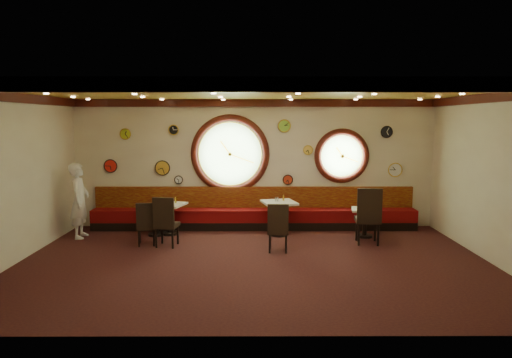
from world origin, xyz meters
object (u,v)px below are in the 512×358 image
Objects in this scene: table_d at (365,219)px; condiment_b_salt at (164,202)px; condiment_d_bottle at (366,204)px; table_c at (279,214)px; condiment_a_pepper at (158,205)px; condiment_c_salt at (276,199)px; table_b at (170,215)px; condiment_c_bottle at (283,198)px; chair_d at (369,212)px; waiter at (80,201)px; chair_c at (278,225)px; chair_a at (146,221)px; chair_b at (165,219)px; condiment_a_bottle at (158,203)px; condiment_c_pepper at (278,199)px; condiment_b_bottle at (176,200)px; condiment_a_salt at (152,205)px; condiment_b_pepper at (169,202)px; table_a at (156,218)px; condiment_d_pepper at (367,207)px; condiment_d_salt at (362,206)px.

condiment_b_salt is at bearing 176.62° from table_d.
condiment_d_bottle is at bearing 68.60° from table_d.
table_c reaches higher than condiment_a_pepper.
table_d is 0.35m from condiment_d_bottle.
condiment_a_pepper is at bearing -178.85° from condiment_c_salt.
condiment_c_bottle is at bearing 0.20° from table_b.
condiment_d_bottle reaches higher than table_d.
condiment_c_bottle is 0.75× the size of condiment_d_bottle.
condiment_c_salt is 0.21m from condiment_c_bottle.
table_b is 1.08× the size of chair_d.
waiter reaches higher than chair_d.
chair_c reaches higher than condiment_b_salt.
chair_a is 0.87× the size of chair_b.
condiment_c_salt is at bearing -155.33° from condiment_c_bottle.
condiment_c_salt is at bearing 93.02° from chair_c.
condiment_d_bottle is at bearing -2.08° from table_b.
table_c is 8.16× the size of condiment_a_pepper.
condiment_a_bottle is at bearing -165.47° from condiment_b_salt.
chair_c is at bearing -92.45° from condiment_c_pepper.
chair_d reaches higher than condiment_c_salt.
chair_c is at bearing -157.89° from chair_d.
condiment_b_bottle is at bearing 175.92° from table_c.
condiment_b_bottle is at bearing 14.19° from condiment_b_salt.
waiter is (-1.62, -0.23, 0.15)m from condiment_a_salt.
condiment_b_pepper is (-2.57, 0.02, 0.28)m from table_c.
condiment_c_salt reaches higher than table_a.
condiment_b_salt is at bearing -85.01° from waiter.
chair_a is 6.36× the size of condiment_d_pepper.
chair_b is 1.21m from condiment_b_bottle.
condiment_b_pepper is (-4.46, 0.85, 0.07)m from chair_d.
condiment_c_bottle reaches higher than condiment_d_salt.
table_c is at bearing -91.70° from waiter.
condiment_d_bottle is at bearing 4.38° from condiment_d_salt.
condiment_a_salt is (-2.88, 1.44, 0.13)m from chair_c.
condiment_d_salt is (2.00, -0.10, -0.14)m from condiment_c_salt.
condiment_d_bottle is (0.13, 0.76, 0.04)m from chair_d.
condiment_d_pepper is at bearing -96.47° from condiment_d_bottle.
waiter reaches higher than chair_a.
condiment_d_salt is at bearing -93.09° from waiter.
chair_a is at bearing -92.98° from condiment_a_bottle.
table_b is at bearing 29.31° from condiment_a_pepper.
condiment_d_pepper is at bearing -5.18° from condiment_b_bottle.
condiment_b_pepper is (-0.10, 1.05, 0.17)m from chair_b.
chair_d reaches higher than condiment_a_bottle.
condiment_d_salt reaches higher than table_a.
condiment_d_salt reaches higher than condiment_a_salt.
table_d is 0.32m from condiment_d_salt.
condiment_b_pepper is at bearing 179.92° from condiment_c_salt.
condiment_a_pepper is at bearing -179.28° from table_c.
condiment_c_salt reaches higher than condiment_d_bottle.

